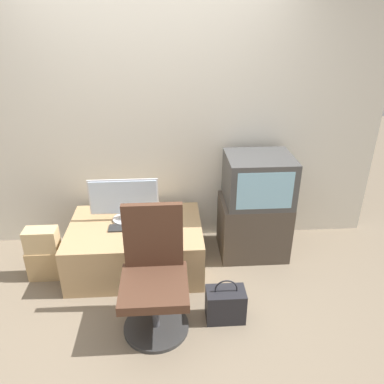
% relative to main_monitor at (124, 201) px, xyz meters
% --- Properties ---
extents(ground_plane, '(12.00, 12.00, 0.00)m').
position_rel_main_monitor_xyz_m(ground_plane, '(0.27, -0.89, -0.64)').
color(ground_plane, '#7F705B').
extents(wall_back, '(4.40, 0.05, 2.60)m').
position_rel_main_monitor_xyz_m(wall_back, '(0.27, 0.44, 0.66)').
color(wall_back, silver).
rests_on(wall_back, ground_plane).
extents(desk, '(1.19, 0.83, 0.44)m').
position_rel_main_monitor_xyz_m(desk, '(0.09, -0.11, -0.42)').
color(desk, tan).
rests_on(desk, ground_plane).
extents(side_stand, '(0.64, 0.50, 0.56)m').
position_rel_main_monitor_xyz_m(side_stand, '(1.21, 0.06, -0.36)').
color(side_stand, '#4C4238').
rests_on(side_stand, ground_plane).
extents(main_monitor, '(0.62, 0.23, 0.41)m').
position_rel_main_monitor_xyz_m(main_monitor, '(0.00, 0.00, 0.00)').
color(main_monitor, silver).
rests_on(main_monitor, desk).
extents(keyboard, '(0.29, 0.12, 0.01)m').
position_rel_main_monitor_xyz_m(keyboard, '(0.01, -0.15, -0.19)').
color(keyboard, '#2D2D2D').
rests_on(keyboard, desk).
extents(mouse, '(0.06, 0.03, 0.02)m').
position_rel_main_monitor_xyz_m(mouse, '(0.21, -0.16, -0.19)').
color(mouse, '#4C4C51').
rests_on(mouse, desk).
extents(crt_tv, '(0.60, 0.52, 0.44)m').
position_rel_main_monitor_xyz_m(crt_tv, '(1.23, 0.07, 0.14)').
color(crt_tv, '#474747').
rests_on(crt_tv, side_stand).
extents(office_chair, '(0.49, 0.49, 0.95)m').
position_rel_main_monitor_xyz_m(office_chair, '(0.28, -0.83, -0.23)').
color(office_chair, '#333333').
rests_on(office_chair, ground_plane).
extents(cardboard_box_lower, '(0.30, 0.17, 0.28)m').
position_rel_main_monitor_xyz_m(cardboard_box_lower, '(-0.71, -0.21, -0.50)').
color(cardboard_box_lower, tan).
rests_on(cardboard_box_lower, ground_plane).
extents(cardboard_box_upper, '(0.28, 0.15, 0.21)m').
position_rel_main_monitor_xyz_m(cardboard_box_upper, '(-0.71, -0.21, -0.25)').
color(cardboard_box_upper, '#D1B27F').
rests_on(cardboard_box_upper, cardboard_box_lower).
extents(handbag, '(0.30, 0.18, 0.37)m').
position_rel_main_monitor_xyz_m(handbag, '(0.81, -0.83, -0.50)').
color(handbag, '#232328').
rests_on(handbag, ground_plane).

